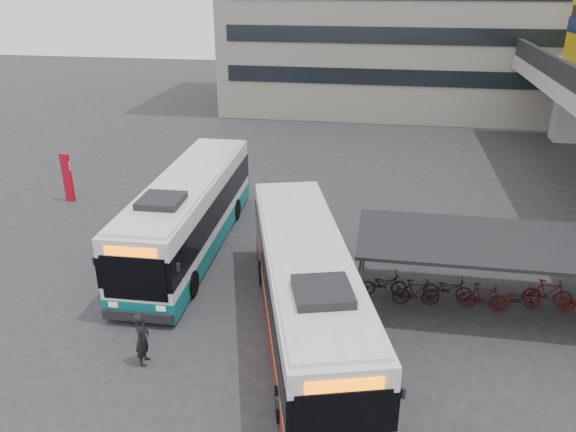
# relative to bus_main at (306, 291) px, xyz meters

# --- Properties ---
(ground) EXTENTS (120.00, 120.00, 0.00)m
(ground) POSITION_rel_bus_main_xyz_m (-2.04, -0.24, -1.60)
(ground) COLOR #28282B
(ground) RESTS_ON ground
(bike_shelter) EXTENTS (10.00, 4.00, 2.54)m
(bike_shelter) POSITION_rel_bus_main_xyz_m (6.43, 2.76, -0.30)
(bike_shelter) COLOR #595B60
(bike_shelter) RESTS_ON ground
(road_markings) EXTENTS (0.15, 7.60, 0.01)m
(road_markings) POSITION_rel_bus_main_xyz_m (0.46, -3.24, -1.60)
(road_markings) COLOR beige
(road_markings) RESTS_ON ground
(bus_main) EXTENTS (5.61, 11.91, 3.45)m
(bus_main) POSITION_rel_bus_main_xyz_m (0.00, 0.00, 0.00)
(bus_main) COLOR white
(bus_main) RESTS_ON ground
(bus_teal) EXTENTS (2.80, 11.80, 3.47)m
(bus_teal) POSITION_rel_bus_main_xyz_m (-5.65, 5.33, 0.01)
(bus_teal) COLOR white
(bus_teal) RESTS_ON ground
(pedestrian) EXTENTS (0.43, 0.63, 1.70)m
(pedestrian) POSITION_rel_bus_main_xyz_m (-4.58, -2.27, -0.75)
(pedestrian) COLOR black
(pedestrian) RESTS_ON ground
(sign_totem_north) EXTENTS (0.54, 0.28, 2.52)m
(sign_totem_north) POSITION_rel_bus_main_xyz_m (-13.55, 9.51, -0.30)
(sign_totem_north) COLOR #AF0A1E
(sign_totem_north) RESTS_ON ground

